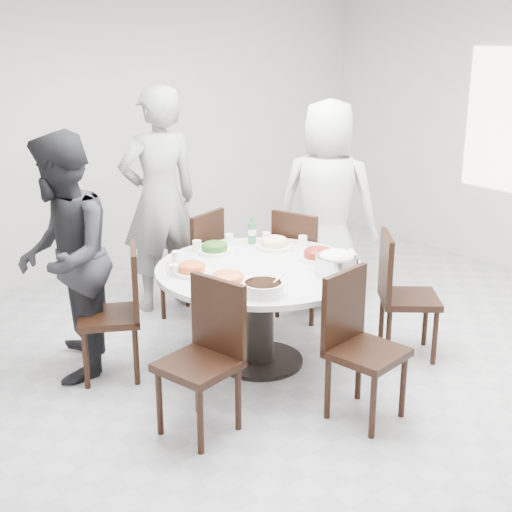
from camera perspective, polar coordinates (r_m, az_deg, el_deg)
floor at (r=5.38m, az=5.22°, el=-8.56°), size 6.00×6.00×0.01m
wall_back at (r=7.37m, az=-10.53°, el=9.90°), size 6.00×0.01×2.80m
dining_table at (r=5.22m, az=0.33°, el=-4.79°), size 1.50×1.50×0.75m
chair_ne at (r=6.06m, az=3.95°, el=-0.54°), size 0.53×0.53×0.95m
chair_n at (r=6.03m, az=-5.29°, el=-0.67°), size 0.54×0.54×0.95m
chair_nw at (r=5.10m, az=-11.67°, el=-4.54°), size 0.56×0.56×0.95m
chair_sw at (r=4.33m, az=-4.67°, el=-8.43°), size 0.51×0.51×0.95m
chair_s at (r=4.52m, az=8.91°, el=-7.40°), size 0.49×0.49×0.95m
chair_se at (r=5.44m, az=12.19°, el=-3.13°), size 0.59×0.59×0.95m
diner_right at (r=6.26m, az=5.70°, el=4.15°), size 0.98×1.06×1.82m
diner_middle at (r=6.17m, az=-7.73°, el=4.45°), size 0.76×0.54×1.94m
diner_left at (r=5.08m, az=-15.14°, el=-0.15°), size 0.98×1.06×1.74m
dish_greens at (r=5.40m, az=-3.34°, el=0.55°), size 0.25×0.25×0.06m
dish_pale at (r=5.51m, az=1.45°, el=1.00°), size 0.28×0.28×0.07m
dish_orange at (r=4.95m, az=-5.19°, el=-1.10°), size 0.25×0.25×0.07m
dish_redbrown at (r=5.25m, az=5.01°, el=0.05°), size 0.28×0.28×0.07m
dish_tofu at (r=4.72m, az=-2.30°, el=-1.95°), size 0.29×0.29×0.07m
rice_bowl at (r=4.96m, az=6.48°, el=-0.73°), size 0.30×0.30×0.13m
soup_bowl at (r=4.56m, az=0.57°, el=-2.61°), size 0.27×0.27×0.08m
beverage_bottle at (r=5.61m, az=-0.32°, el=2.08°), size 0.06×0.06×0.22m
tea_cups at (r=5.57m, az=-3.63°, el=1.19°), size 0.07×0.07×0.08m
chopsticks at (r=5.59m, az=-4.16°, el=0.86°), size 0.24×0.04×0.01m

